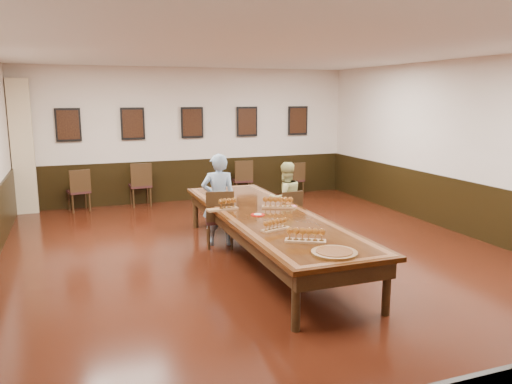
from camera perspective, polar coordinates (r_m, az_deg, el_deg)
name	(u,v)px	position (r m, az deg, el deg)	size (l,w,h in m)	color
floor	(267,261)	(7.88, 1.27, -7.88)	(8.00, 10.00, 0.02)	black
ceiling	(268,48)	(7.49, 1.38, 16.14)	(8.00, 10.00, 0.02)	white
wall_back	(192,135)	(12.29, -7.35, 6.50)	(8.00, 0.02, 3.20)	beige
wall_right	(477,149)	(9.72, 23.95, 4.50)	(0.02, 10.00, 3.20)	beige
chair_man	(219,218)	(8.47, -4.21, -2.99)	(0.46, 0.51, 0.99)	#321616
chair_woman	(287,213)	(9.08, 3.61, -2.44)	(0.41, 0.44, 0.87)	#321616
spare_chair_a	(78,190)	(11.77, -19.63, 0.22)	(0.44, 0.48, 0.95)	#321616
spare_chair_b	(140,184)	(11.93, -13.11, 0.89)	(0.48, 0.52, 1.02)	#321616
spare_chair_c	(242,179)	(12.51, -1.58, 1.50)	(0.45, 0.49, 0.97)	#321616
spare_chair_d	(294,179)	(12.87, 4.42, 1.52)	(0.41, 0.44, 0.87)	#321616
person_man	(219,200)	(8.51, -4.29, -0.89)	(0.58, 0.38, 1.58)	teal
person_woman	(285,199)	(9.10, 3.37, -0.82)	(0.68, 0.53, 1.36)	#CAC87E
pink_phone	(294,206)	(8.19, 4.35, -1.61)	(0.06, 0.13, 0.01)	#FC5480
curtain	(22,147)	(11.85, -25.13, 4.66)	(0.45, 0.18, 2.90)	#CEB78E
wainscoting	(267,229)	(7.73, 1.29, -4.30)	(8.00, 10.00, 1.00)	black
conference_table	(267,222)	(7.70, 1.29, -3.50)	(1.40, 5.00, 0.76)	black
posters	(192,123)	(12.20, -7.31, 7.88)	(6.14, 0.04, 0.74)	black
flight_a	(224,205)	(7.91, -3.62, -1.45)	(0.51, 0.20, 0.19)	olive
flight_b	(278,203)	(8.03, 2.52, -1.24)	(0.53, 0.36, 0.19)	olive
flight_c	(275,225)	(6.72, 2.23, -3.80)	(0.44, 0.25, 0.16)	olive
flight_d	(306,236)	(6.19, 5.69, -4.99)	(0.52, 0.37, 0.19)	olive
red_plate_grp	(258,215)	(7.54, 0.20, -2.64)	(0.21, 0.21, 0.03)	#AF130B
carved_platter	(334,253)	(5.80, 8.94, -6.88)	(0.60, 0.60, 0.04)	#512E10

